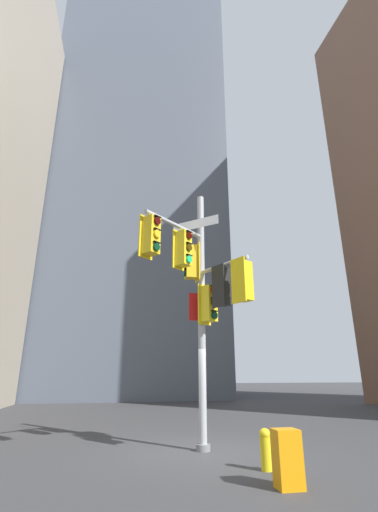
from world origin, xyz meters
TOP-DOWN VIEW (x-y plane):
  - ground at (0.00, 0.00)m, footprint 120.00×120.00m
  - building_mid_block at (-1.50, 23.53)m, footprint 15.13×15.13m
  - signal_pole_assembly at (-0.16, -0.55)m, footprint 2.93×2.10m
  - fire_hydrant at (0.84, -2.09)m, footprint 0.33×0.23m
  - newspaper_box at (0.76, -3.28)m, footprint 0.45×0.36m

SIDE VIEW (x-z plane):
  - ground at x=0.00m, z-range 0.00..0.00m
  - fire_hydrant at x=0.84m, z-range 0.02..0.81m
  - newspaper_box at x=0.76m, z-range 0.00..0.93m
  - signal_pole_assembly at x=-0.16m, z-range 0.70..7.85m
  - building_mid_block at x=-1.50m, z-range 0.00..49.37m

